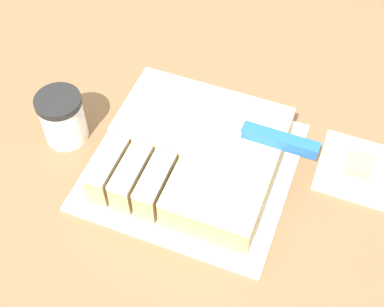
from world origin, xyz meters
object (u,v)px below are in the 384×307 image
object	(u,v)px
coffee_cup	(63,118)
brownie	(360,165)
knife	(264,136)
cake_board	(192,166)
cake	(195,153)

from	to	relation	value
coffee_cup	brownie	world-z (taller)	coffee_cup
knife	coffee_cup	size ratio (longest dim) A/B	2.94
brownie	cake_board	bearing A→B (deg)	-160.47
cake_board	cake	distance (m)	0.04
cake_board	cake	xyz separation A→B (m)	(0.00, 0.00, 0.04)
cake	brownie	distance (m)	0.29
coffee_cup	brownie	xyz separation A→B (m)	(0.52, 0.11, -0.03)
cake_board	knife	bearing A→B (deg)	22.96
cake	coffee_cup	bearing A→B (deg)	-175.42
cake_board	brownie	world-z (taller)	brownie
cake	brownie	world-z (taller)	cake
cake	brownie	xyz separation A→B (m)	(0.27, 0.09, -0.02)
knife	brownie	world-z (taller)	knife
cake	knife	bearing A→B (deg)	22.08
coffee_cup	brownie	bearing A→B (deg)	12.43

